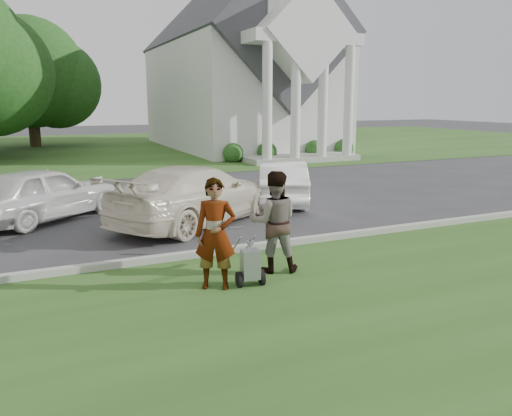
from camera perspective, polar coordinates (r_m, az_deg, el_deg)
ground at (r=10.39m, az=0.69°, el=-5.70°), size 120.00×120.00×0.00m
grass_strip at (r=7.94m, az=9.94°, el=-11.66°), size 80.00×7.00×0.01m
church_lawn at (r=36.36m, az=-17.46°, el=6.59°), size 80.00×30.00×0.01m
curb at (r=10.85m, az=-0.52°, el=-4.51°), size 80.00×0.18×0.15m
church at (r=34.79m, az=-1.78°, el=16.69°), size 9.19×19.00×24.10m
tree_back at (r=39.01m, az=-24.46°, el=13.37°), size 9.61×7.60×8.89m
striping_cart at (r=8.74m, az=-0.67°, el=-6.56°), size 0.51×0.98×0.89m
person_left at (r=8.50m, az=-4.66°, el=-3.09°), size 0.83×0.72×1.92m
person_right at (r=9.34m, az=2.07°, el=-1.66°), size 1.12×1.00×1.91m
parking_meter_near at (r=10.36m, az=2.21°, el=-0.30°), size 0.11×0.10×1.51m
car_b at (r=14.64m, az=-23.16°, el=1.55°), size 4.50×4.04×1.48m
car_c at (r=13.24m, az=-6.82°, el=1.55°), size 5.63×4.65×1.54m
car_d at (r=15.81m, az=2.99°, el=2.98°), size 2.97×4.28×1.34m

